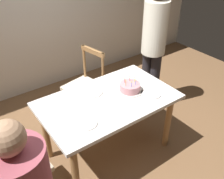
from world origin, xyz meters
TOP-DOWN VIEW (x-y plane):
  - ground at (0.00, 0.00)m, footprint 6.40×6.40m
  - back_wall at (0.00, 1.85)m, footprint 6.40×0.10m
  - dining_table at (0.00, 0.00)m, footprint 1.43×0.87m
  - birthday_cake at (0.28, -0.02)m, footprint 0.28×0.28m
  - plate_near_celebrant at (-0.39, -0.19)m, footprint 0.22×0.22m
  - plate_far_side at (-0.07, 0.19)m, footprint 0.22×0.22m
  - plate_near_guest at (0.43, -0.19)m, footprint 0.22×0.22m
  - fork_near_celebrant at (-0.55, -0.21)m, footprint 0.18×0.04m
  - fork_far_side at (-0.23, 0.20)m, footprint 0.18×0.05m
  - chair_spindle_back at (0.15, 0.76)m, footprint 0.52×0.52m
  - chair_upholstered at (-1.10, -0.06)m, footprint 0.49×0.49m
  - person_guest at (1.06, 0.45)m, footprint 0.32×0.32m

SIDE VIEW (x-z plane):
  - ground at x=0.00m, z-range 0.00..0.00m
  - chair_spindle_back at x=0.15m, z-range -0.02..0.93m
  - chair_upholstered at x=-1.10m, z-range 0.06..1.01m
  - dining_table at x=0.00m, z-range 0.27..1.03m
  - fork_near_celebrant at x=-0.55m, z-range 0.75..0.76m
  - fork_far_side at x=-0.23m, z-range 0.75..0.76m
  - plate_near_celebrant at x=-0.39m, z-range 0.75..0.77m
  - plate_far_side at x=-0.07m, z-range 0.75..0.77m
  - plate_near_guest at x=0.43m, z-range 0.75..0.77m
  - birthday_cake at x=0.28m, z-range 0.72..0.88m
  - person_guest at x=1.06m, z-range 0.12..1.83m
  - back_wall at x=0.00m, z-range 0.00..2.60m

